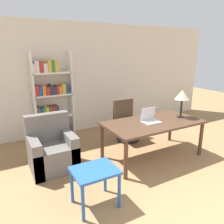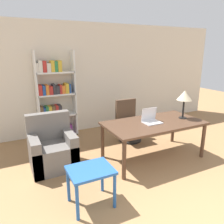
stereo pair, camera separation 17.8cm
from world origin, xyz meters
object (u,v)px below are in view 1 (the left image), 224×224
at_px(desk, 153,125).
at_px(bookshelf, 51,101).
at_px(armchair, 52,151).
at_px(laptop, 150,119).
at_px(side_table_blue, 95,176).
at_px(table_lamp, 182,95).
at_px(office_chair, 127,121).

distance_m(desk, bookshelf, 2.44).
bearing_deg(armchair, laptop, -15.58).
relative_size(side_table_blue, armchair, 0.61).
relative_size(table_lamp, armchair, 0.59).
relative_size(side_table_blue, bookshelf, 0.28).
relative_size(laptop, bookshelf, 0.16).
relative_size(laptop, side_table_blue, 0.56).
xyz_separation_m(office_chair, bookshelf, (-1.48, 0.96, 0.46)).
height_order(desk, armchair, armchair).
bearing_deg(laptop, desk, -18.17).
distance_m(office_chair, bookshelf, 1.82).
bearing_deg(desk, bookshelf, 126.58).
height_order(armchair, bookshelf, bookshelf).
bearing_deg(office_chair, armchair, -165.66).
distance_m(office_chair, side_table_blue, 2.38).
bearing_deg(laptop, side_table_blue, -153.07).
xyz_separation_m(office_chair, armchair, (-1.87, -0.48, -0.12)).
distance_m(desk, armchair, 1.93).
xyz_separation_m(table_lamp, armchair, (-2.50, 0.55, -0.86)).
height_order(desk, bookshelf, bookshelf).
bearing_deg(side_table_blue, bookshelf, 87.16).
xyz_separation_m(laptop, bookshelf, (-1.39, 1.93, 0.12)).
relative_size(desk, office_chair, 2.01).
height_order(laptop, side_table_blue, laptop).
bearing_deg(bookshelf, table_lamp, -43.16).
xyz_separation_m(table_lamp, office_chair, (-0.64, 1.03, -0.74)).
height_order(office_chair, side_table_blue, office_chair).
bearing_deg(table_lamp, laptop, 175.26).
height_order(desk, office_chair, office_chair).
xyz_separation_m(desk, side_table_blue, (-1.58, -0.75, -0.20)).
bearing_deg(side_table_blue, office_chair, 47.14).
distance_m(side_table_blue, bookshelf, 2.74).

